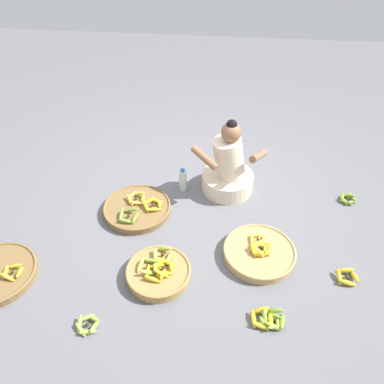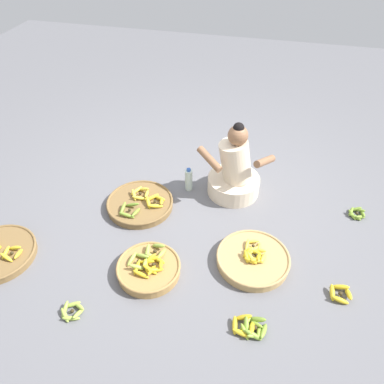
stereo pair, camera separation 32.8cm
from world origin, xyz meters
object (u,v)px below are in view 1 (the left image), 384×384
loose_bananas_mid_left (347,276)px  water_bottle (183,180)px  vendor_woman_front (228,169)px  loose_bananas_near_vendor (347,199)px  banana_basket_mid_right (158,272)px  loose_bananas_back_right (87,325)px  banana_basket_front_center (259,252)px  loose_bananas_back_left (268,319)px  banana_basket_front_left (137,208)px

loose_bananas_mid_left → water_bottle: (-1.45, 0.97, 0.09)m
vendor_woman_front → loose_bananas_near_vendor: vendor_woman_front is taller
vendor_woman_front → banana_basket_mid_right: (-0.51, -1.17, -0.20)m
loose_bananas_back_right → loose_bananas_mid_left: (1.94, 0.63, 0.00)m
loose_bananas_back_right → water_bottle: (0.49, 1.60, 0.10)m
loose_bananas_mid_left → loose_bananas_near_vendor: bearing=78.3°
banana_basket_front_center → loose_bananas_back_right: 1.48m
loose_bananas_back_left → water_bottle: 1.63m
loose_bananas_near_vendor → banana_basket_mid_right: bearing=-147.1°
loose_bananas_back_left → water_bottle: size_ratio=1.03×
vendor_woman_front → banana_basket_mid_right: vendor_woman_front is taller
loose_bananas_back_right → water_bottle: size_ratio=0.75×
vendor_woman_front → loose_bananas_back_left: vendor_woman_front is taller
banana_basket_mid_right → loose_bananas_near_vendor: (1.71, 1.10, -0.03)m
banana_basket_front_left → banana_basket_mid_right: 0.80m
water_bottle → loose_bananas_mid_left: bearing=-33.7°
banana_basket_front_left → banana_basket_mid_right: bearing=-65.2°
loose_bananas_back_right → loose_bananas_mid_left: 2.04m
banana_basket_front_center → loose_bananas_back_left: bearing=-85.3°
banana_basket_front_center → loose_bananas_mid_left: banana_basket_front_center is taller
banana_basket_front_left → loose_bananas_back_left: banana_basket_front_left is taller
loose_bananas_back_right → water_bottle: 1.67m
banana_basket_mid_right → loose_bananas_mid_left: size_ratio=2.96×
loose_bananas_mid_left → water_bottle: bearing=146.3°
vendor_woman_front → banana_basket_front_center: (0.30, -0.86, -0.21)m
banana_basket_mid_right → loose_bananas_near_vendor: 2.03m
loose_bananas_back_right → loose_bananas_mid_left: bearing=17.9°
banana_basket_front_center → loose_bananas_back_left: 0.61m
banana_basket_mid_right → loose_bananas_back_right: 0.66m
banana_basket_front_center → loose_bananas_back_right: banana_basket_front_center is taller
banana_basket_mid_right → loose_bananas_back_left: bearing=-19.8°
banana_basket_front_left → loose_bananas_back_right: bearing=-94.6°
banana_basket_front_center → loose_bananas_mid_left: size_ratio=3.48×
vendor_woman_front → loose_bananas_near_vendor: (1.20, -0.06, -0.23)m
banana_basket_front_left → loose_bananas_near_vendor: size_ratio=3.60×
banana_basket_front_center → water_bottle: 1.11m
loose_bananas_back_left → loose_bananas_mid_left: loose_bananas_back_left is taller
banana_basket_front_center → loose_bananas_mid_left: 0.71m
vendor_woman_front → loose_bananas_mid_left: 1.45m
banana_basket_front_center → loose_bananas_mid_left: bearing=-13.2°
banana_basket_front_center → loose_bananas_mid_left: (0.69, -0.16, -0.02)m
loose_bananas_back_left → water_bottle: (-0.81, 1.42, 0.09)m
loose_bananas_mid_left → banana_basket_front_center: bearing=166.8°
banana_basket_front_left → loose_bananas_near_vendor: bearing=10.4°
banana_basket_front_left → loose_bananas_near_vendor: 2.08m
banana_basket_front_left → water_bottle: 0.55m
banana_basket_front_center → loose_bananas_back_left: size_ratio=2.30×
banana_basket_front_left → banana_basket_mid_right: (0.34, -0.73, 0.01)m
vendor_woman_front → banana_basket_front_left: bearing=-152.7°
water_bottle → vendor_woman_front: bearing=7.7°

